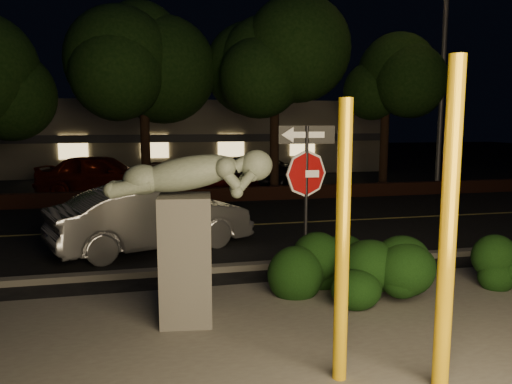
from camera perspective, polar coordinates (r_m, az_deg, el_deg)
ground at (r=16.84m, az=-3.72°, el=-1.79°), size 90.00×90.00×0.00m
patio at (r=6.64m, az=12.20°, el=-17.81°), size 14.00×6.00×0.02m
road at (r=13.94m, az=-1.77°, el=-3.84°), size 80.00×8.00×0.01m
lane_marking at (r=13.94m, az=-1.77°, el=-3.79°), size 80.00×0.12×0.00m
curb at (r=10.05m, az=2.74°, el=-8.26°), size 80.00×0.25×0.12m
brick_wall at (r=18.07m, az=-4.37°, el=-0.31°), size 40.00×0.35×0.50m
parking_lot at (r=23.71m, az=-6.38°, el=1.07°), size 40.00×12.00×0.01m
building at (r=31.50m, az=-8.08°, el=6.41°), size 22.00×10.20×4.00m
tree_far_b at (r=19.84m, az=-12.90°, el=17.08°), size 5.20×5.20×8.41m
tree_far_c at (r=20.05m, az=2.17°, el=16.05°), size 4.80×4.80×7.84m
tree_far_d at (r=22.27m, az=14.76°, el=14.37°), size 4.40×4.40×7.42m
yellow_pole_left at (r=5.52m, az=9.85°, el=-5.90°), size 0.16×0.16×3.14m
yellow_pole_right at (r=5.58m, az=21.11°, el=-3.97°), size 0.18×0.18×3.56m
signpost at (r=8.46m, az=5.78°, el=2.04°), size 0.95×0.14×2.82m
sculpture at (r=7.10m, az=-7.76°, el=-2.96°), size 2.34×0.89×2.49m
hedge_center at (r=8.60m, az=7.58°, el=-7.80°), size 2.26×1.43×1.09m
hedge_right at (r=8.21m, az=15.26°, el=-8.27°), size 1.95×1.15×1.23m
streetlight at (r=21.55m, az=20.30°, el=15.22°), size 1.42×0.58×9.64m
silver_sedan at (r=11.47m, az=-11.76°, el=-2.89°), size 4.73×3.01×1.47m
parked_car_red at (r=20.27m, az=-17.26°, el=1.88°), size 5.12×2.97×1.64m
parked_car_darkred at (r=19.81m, az=-5.84°, el=1.54°), size 4.72×2.87×1.28m
parked_car_dark at (r=22.15m, az=1.10°, el=2.45°), size 5.56×3.90×1.41m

